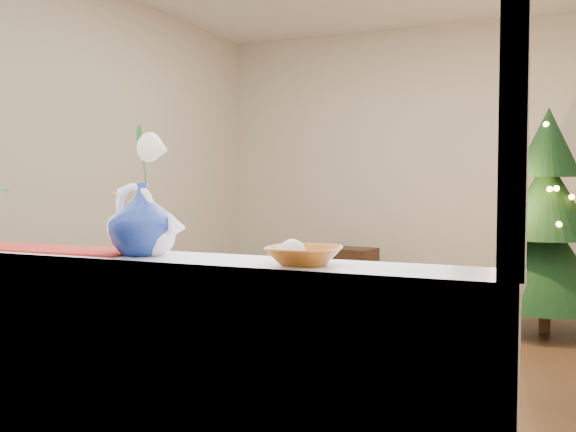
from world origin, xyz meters
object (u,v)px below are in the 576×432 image
Objects in this scene: blue_vase at (142,214)px; paperweight at (292,252)px; xmas_tree at (547,221)px; amber_dish at (304,257)px; swan at (148,222)px; side_table at (339,274)px.

paperweight is (0.52, -0.05, -0.09)m from blue_vase.
amber_dish is at bearing -97.84° from xmas_tree.
xmas_tree is (0.50, 3.62, -0.09)m from amber_dish.
swan is at bearing -105.63° from xmas_tree.
xmas_tree is (1.04, 3.61, -0.19)m from blue_vase.
xmas_tree is at bearing 82.16° from amber_dish.
swan is at bearing 175.35° from paperweight.
paperweight is at bearing -98.10° from xmas_tree.
swan reaches higher than side_table.
swan is 0.96× the size of blue_vase.
paperweight is 0.04m from amber_dish.
swan is 3.76m from xmas_tree.
amber_dish is 0.10× the size of xmas_tree.
paperweight is 0.42× the size of amber_dish.
blue_vase is at bearing 174.96° from paperweight.
swan is 4.34m from side_table.
blue_vase is at bearing 178.39° from amber_dish.
xmas_tree is at bearing 81.90° from paperweight.
blue_vase reaches higher than amber_dish.
amber_dish is at bearing -1.61° from blue_vase.
side_table is at bearing 81.59° from swan.
blue_vase is 0.55m from amber_dish.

